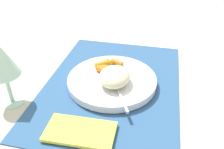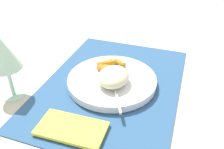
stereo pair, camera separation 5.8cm
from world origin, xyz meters
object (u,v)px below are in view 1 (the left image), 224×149
object	(u,v)px
rice_mound	(114,77)
napkin	(80,131)
carrot_portion	(107,68)
wine_glass	(0,60)
fork	(115,83)
plate	(112,80)

from	to	relation	value
rice_mound	napkin	bearing A→B (deg)	166.76
carrot_portion	wine_glass	xyz separation A→B (m)	(-0.15, 0.21, 0.09)
rice_mound	fork	distance (m)	0.02
fork	napkin	xyz separation A→B (m)	(-0.16, 0.04, -0.02)
plate	carrot_portion	world-z (taller)	carrot_portion
wine_glass	fork	bearing A→B (deg)	-68.57
carrot_portion	fork	world-z (taller)	carrot_portion
plate	carrot_portion	size ratio (longest dim) A/B	2.55
rice_mound	carrot_portion	size ratio (longest dim) A/B	0.99
plate	napkin	world-z (taller)	plate
rice_mound	wine_glass	bearing A→B (deg)	111.74
rice_mound	wine_glass	xyz separation A→B (m)	(-0.10, 0.24, 0.07)
plate	fork	xyz separation A→B (m)	(-0.02, -0.01, 0.01)
napkin	rice_mound	bearing A→B (deg)	-13.24
carrot_portion	napkin	world-z (taller)	carrot_portion
plate	wine_glass	world-z (taller)	wine_glass
carrot_portion	napkin	bearing A→B (deg)	178.60
plate	napkin	size ratio (longest dim) A/B	1.63
fork	plate	bearing A→B (deg)	26.32
carrot_portion	wine_glass	size ratio (longest dim) A/B	0.56
rice_mound	fork	bearing A→B (deg)	-151.43
rice_mound	carrot_portion	bearing A→B (deg)	29.55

